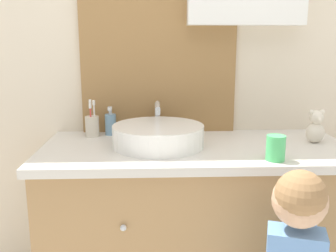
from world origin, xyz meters
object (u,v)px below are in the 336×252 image
at_px(sink_basin, 158,135).
at_px(soap_dispenser, 111,124).
at_px(toothbrush_holder, 92,125).
at_px(teddy_bear, 316,127).
at_px(drinking_cup, 276,148).

xyz_separation_m(sink_basin, soap_dispenser, (-0.23, 0.21, 0.01)).
relative_size(sink_basin, toothbrush_holder, 2.52).
height_order(sink_basin, soap_dispenser, sink_basin).
height_order(toothbrush_holder, teddy_bear, toothbrush_holder).
bearing_deg(teddy_bear, drinking_cup, -136.34).
bearing_deg(soap_dispenser, teddy_bear, -11.53).
xyz_separation_m(sink_basin, toothbrush_holder, (-0.31, 0.18, 0.01)).
bearing_deg(toothbrush_holder, sink_basin, -29.82).
distance_m(sink_basin, soap_dispenser, 0.31).
bearing_deg(drinking_cup, toothbrush_holder, 151.76).
relative_size(sink_basin, drinking_cup, 4.57).
relative_size(toothbrush_holder, soap_dispenser, 1.27).
distance_m(soap_dispenser, drinking_cup, 0.80).
bearing_deg(sink_basin, soap_dispenser, 137.18).
relative_size(soap_dispenser, drinking_cup, 1.43).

